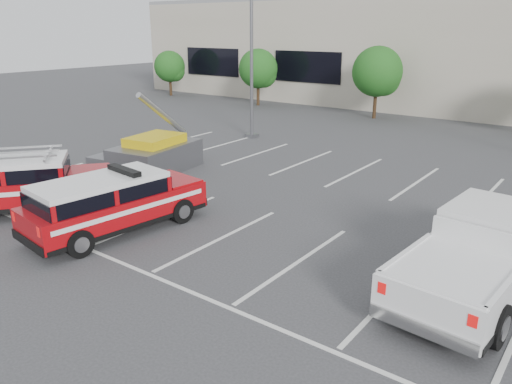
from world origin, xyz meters
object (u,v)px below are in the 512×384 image
tree_left (259,70)px  ladder_suv (25,188)px  convention_building (498,45)px  tree_far_left (171,68)px  white_pickup (482,259)px  light_pole_left (252,43)px  utility_rig (152,155)px  fire_chief_suv (114,207)px  tree_mid_left (379,73)px

tree_left → ladder_suv: (8.06, -24.24, -1.93)m
convention_building → ladder_suv: convention_building is taller
tree_far_left → white_pickup: (31.86, -20.60, -1.71)m
light_pole_left → ladder_suv: (1.16, -14.20, -4.34)m
tree_far_left → utility_rig: (17.63, -18.17, -1.80)m
fire_chief_suv → white_pickup: (9.95, 2.96, -0.00)m
ladder_suv → white_pickup: bearing=53.5°
white_pickup → utility_rig: bearing=174.9°
tree_left → ladder_suv: size_ratio=0.80×
fire_chief_suv → tree_mid_left: bearing=101.6°
ladder_suv → utility_rig: (-0.44, 6.08, -0.15)m
fire_chief_suv → white_pickup: 10.38m
tree_left → light_pole_left: 12.43m
tree_mid_left → white_pickup: tree_mid_left is taller
tree_far_left → tree_left: size_ratio=0.90×
ladder_suv → convention_building: bearing=117.0°
light_pole_left → utility_rig: 9.31m
convention_building → fire_chief_suv: (-3.18, -33.38, -3.93)m
light_pole_left → utility_rig: light_pole_left is taller
utility_rig → convention_building: bearing=66.6°
convention_building → utility_rig: size_ratio=13.52×
tree_far_left → tree_mid_left: (20.00, 0.00, 0.54)m
utility_rig → tree_far_left: bearing=125.6°
tree_far_left → white_pickup: tree_far_left is taller
utility_rig → light_pole_left: bearing=86.6°
convention_building → ladder_suv: (-7.03, -34.06, -3.88)m
tree_mid_left → ladder_suv: tree_mid_left is taller
tree_far_left → fire_chief_suv: bearing=-47.1°
convention_building → light_pole_left: convention_building is taller
convention_building → utility_rig: convention_building is taller
tree_left → light_pole_left: (6.91, -10.05, 2.41)m
convention_building → tree_far_left: 27.03m
convention_building → light_pole_left: 21.49m
convention_building → fire_chief_suv: bearing=-95.4°
white_pickup → ladder_suv: ladder_suv is taller
convention_building → light_pole_left: size_ratio=5.86×
utility_rig → tree_mid_left: bearing=74.1°
fire_chief_suv → ladder_suv: size_ratio=1.04×
convention_building → utility_rig: bearing=-104.9°
ladder_suv → tree_left: bearing=147.1°
light_pole_left → fire_chief_suv: light_pole_left is taller
tree_far_left → fire_chief_suv: size_ratio=0.70×
convention_building → white_pickup: convention_building is taller
ladder_suv → tree_mid_left: bearing=124.1°
tree_far_left → utility_rig: 25.38m
tree_mid_left → fire_chief_suv: (1.91, -23.56, -2.25)m
tree_mid_left → utility_rig: (-2.37, -18.17, -2.34)m
tree_mid_left → fire_chief_suv: 23.74m
tree_mid_left → white_pickup: (11.86, -20.60, -2.25)m
tree_mid_left → fire_chief_suv: tree_mid_left is taller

